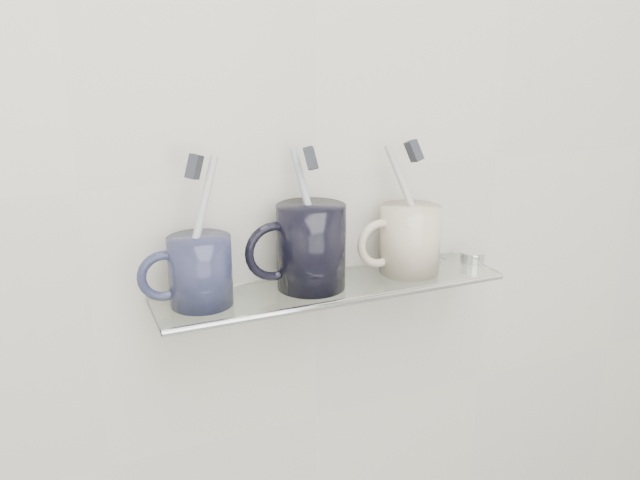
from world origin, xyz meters
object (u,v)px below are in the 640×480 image
mug_center (311,247)px  mug_right (410,239)px  shelf_glass (333,287)px  mug_left (200,271)px

mug_center → mug_right: 0.16m
shelf_glass → mug_left: size_ratio=5.49×
mug_left → mug_right: (0.31, 0.00, 0.00)m
shelf_glass → mug_left: mug_left is taller
shelf_glass → mug_center: size_ratio=4.25×
mug_left → mug_right: bearing=22.7°
shelf_glass → mug_right: bearing=2.3°
mug_left → mug_center: size_ratio=0.77×
mug_center → mug_left: bearing=-161.0°
shelf_glass → mug_left: bearing=178.5°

